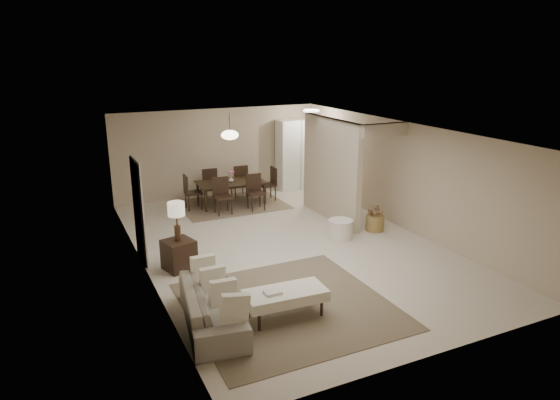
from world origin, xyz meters
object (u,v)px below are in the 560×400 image
sofa (212,306)px  ottoman_bench (285,296)px  side_table (179,255)px  dining_table (232,193)px  round_pouf (340,229)px  pantry_cabinet (297,155)px  wicker_basket (375,223)px

sofa → ottoman_bench: 1.14m
sofa → side_table: (0.05, 2.21, -0.01)m
dining_table → round_pouf: bearing=-67.1°
side_table → ottoman_bench: bearing=-67.3°
pantry_cabinet → dining_table: bearing=-161.9°
round_pouf → dining_table: size_ratio=0.30×
pantry_cabinet → sofa: pantry_cabinet is taller
ottoman_bench → dining_table: size_ratio=0.72×
side_table → dining_table: (2.36, 3.55, 0.03)m
sofa → round_pouf: sofa is taller
dining_table → side_table: bearing=-121.5°
pantry_cabinet → side_table: (-4.75, -4.33, -0.76)m
sofa → dining_table: 6.25m
side_table → wicker_basket: 4.69m
pantry_cabinet → sofa: 8.15m
round_pouf → pantry_cabinet: bearing=75.9°
ottoman_bench → side_table: 2.72m
pantry_cabinet → round_pouf: pantry_cabinet is taller
pantry_cabinet → dining_table: (-2.39, -0.78, -0.73)m
side_table → dining_table: bearing=56.4°
side_table → dining_table: 4.26m
round_pouf → wicker_basket: 1.01m
pantry_cabinet → dining_table: 2.62m
ottoman_bench → dining_table: (1.31, 6.06, -0.05)m
pantry_cabinet → wicker_basket: pantry_cabinet is taller
pantry_cabinet → round_pouf: (-1.07, -4.25, -0.84)m
round_pouf → wicker_basket: bearing=5.7°
ottoman_bench → dining_table: bearing=80.8°
pantry_cabinet → sofa: bearing=-126.3°
wicker_basket → sofa: bearing=-153.2°
ottoman_bench → dining_table: 6.20m
ottoman_bench → wicker_basket: ottoman_bench is taller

